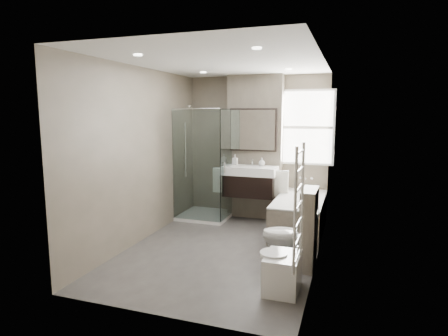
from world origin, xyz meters
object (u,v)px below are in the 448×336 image
at_px(vanity, 250,181).
at_px(bidet, 282,272).
at_px(bathtub, 300,213).
at_px(toilet, 290,236).

bearing_deg(vanity, bidet, -67.31).
xyz_separation_m(bathtub, toilet, (0.05, -1.32, 0.04)).
bearing_deg(bathtub, bidet, -87.57).
relative_size(vanity, toilet, 1.32).
relative_size(vanity, bathtub, 0.59).
distance_m(vanity, bidet, 2.68).
bearing_deg(toilet, bidet, 0.12).
relative_size(vanity, bidet, 1.81).
bearing_deg(toilet, bathtub, 178.83).
height_order(bathtub, toilet, toilet).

